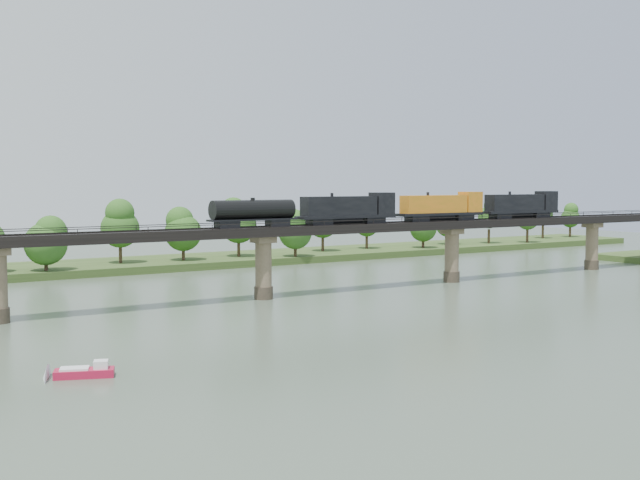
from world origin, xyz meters
TOP-DOWN VIEW (x-y plane):
  - ground at (0.00, 0.00)m, footprint 400.00×400.00m
  - far_bank at (0.00, 85.00)m, footprint 300.00×24.00m
  - bridge at (0.00, 30.00)m, footprint 236.00×30.00m
  - bridge_superstructure at (0.00, 30.00)m, footprint 220.00×4.90m
  - far_treeline at (-8.21, 80.52)m, footprint 289.06×17.54m
  - freight_train at (30.22, 30.00)m, footprint 76.77×2.99m
  - motorboat at (-39.26, -5.66)m, footprint 5.87×3.90m

SIDE VIEW (x-z plane):
  - ground at x=0.00m, z-range 0.00..0.00m
  - motorboat at x=-39.26m, z-range -0.24..1.30m
  - far_bank at x=0.00m, z-range 0.00..1.60m
  - bridge at x=0.00m, z-range -0.29..11.21m
  - far_treeline at x=-8.21m, z-range 2.03..15.63m
  - bridge_superstructure at x=0.00m, z-range 11.42..12.17m
  - freight_train at x=30.22m, z-range 11.38..16.67m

